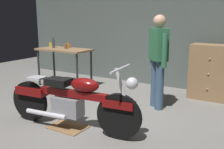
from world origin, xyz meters
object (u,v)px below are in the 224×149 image
object	(u,v)px
wooden_dresser	(211,72)
bottle	(53,44)
mug_orange_travel	(68,46)
mug_brown_stoneware	(66,46)
motorcycle	(71,100)
person_standing	(158,58)
mug_yellow_tall	(51,45)

from	to	relation	value
wooden_dresser	bottle	xyz separation A→B (m)	(-3.49, -0.78, 0.45)
mug_orange_travel	mug_brown_stoneware	bearing A→B (deg)	-72.41
mug_orange_travel	mug_brown_stoneware	xyz separation A→B (m)	(0.05, -0.15, 0.00)
motorcycle	mug_orange_travel	xyz separation A→B (m)	(-1.76, 2.01, 0.51)
person_standing	mug_orange_travel	bearing A→B (deg)	33.56
motorcycle	mug_yellow_tall	size ratio (longest dim) A/B	18.21
person_standing	mug_orange_travel	size ratio (longest dim) A/B	13.84
person_standing	wooden_dresser	xyz separation A→B (m)	(0.71, 1.06, -0.38)
wooden_dresser	mug_yellow_tall	size ratio (longest dim) A/B	9.17
motorcycle	bottle	bearing A→B (deg)	132.37
motorcycle	person_standing	distance (m)	1.76
person_standing	mug_yellow_tall	size ratio (longest dim) A/B	13.92
mug_brown_stoneware	mug_yellow_tall	bearing A→B (deg)	168.61
bottle	mug_yellow_tall	bearing A→B (deg)	145.68
mug_brown_stoneware	mug_yellow_tall	xyz separation A→B (m)	(-0.58, 0.12, -0.01)
wooden_dresser	mug_brown_stoneware	size ratio (longest dim) A/B	9.32
person_standing	bottle	size ratio (longest dim) A/B	6.93
person_standing	mug_brown_stoneware	size ratio (longest dim) A/B	14.15
person_standing	mug_yellow_tall	distance (m)	3.04
person_standing	mug_yellow_tall	xyz separation A→B (m)	(-3.01, 0.44, 0.02)
wooden_dresser	mug_yellow_tall	world-z (taller)	wooden_dresser
mug_orange_travel	bottle	size ratio (longest dim) A/B	0.50
motorcycle	wooden_dresser	world-z (taller)	wooden_dresser
wooden_dresser	bottle	distance (m)	3.60
person_standing	mug_orange_travel	world-z (taller)	person_standing
motorcycle	mug_yellow_tall	xyz separation A→B (m)	(-2.29, 1.98, 0.50)
person_standing	wooden_dresser	world-z (taller)	person_standing
wooden_dresser	mug_orange_travel	distance (m)	3.26
mug_yellow_tall	mug_orange_travel	bearing A→B (deg)	3.03
mug_yellow_tall	mug_brown_stoneware	bearing A→B (deg)	-11.39
mug_orange_travel	motorcycle	bearing A→B (deg)	-48.78
person_standing	bottle	xyz separation A→B (m)	(-2.77, 0.28, 0.07)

